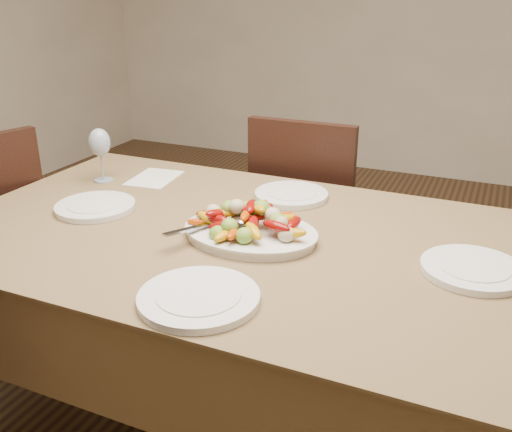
{
  "coord_description": "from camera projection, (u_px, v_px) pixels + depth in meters",
  "views": [
    {
      "loc": [
        0.8,
        -1.49,
        1.43
      ],
      "look_at": [
        0.2,
        -0.14,
        0.82
      ],
      "focal_mm": 40.0,
      "sensor_mm": 36.0,
      "label": 1
    }
  ],
  "objects": [
    {
      "name": "menu_card",
      "position": [
        154.0,
        178.0,
        2.09
      ],
      "size": [
        0.17,
        0.23,
        0.0
      ],
      "primitive_type": "cube",
      "rotation": [
        0.0,
        0.0,
        0.11
      ],
      "color": "silver",
      "rests_on": "dining_table"
    },
    {
      "name": "plate_left",
      "position": [
        95.0,
        207.0,
        1.8
      ],
      "size": [
        0.25,
        0.25,
        0.02
      ],
      "primitive_type": "cylinder",
      "color": "white",
      "rests_on": "dining_table"
    },
    {
      "name": "wine_glass",
      "position": [
        101.0,
        154.0,
        2.02
      ],
      "size": [
        0.08,
        0.08,
        0.2
      ],
      "primitive_type": null,
      "color": "#8C99A5",
      "rests_on": "dining_table"
    },
    {
      "name": "serving_platter",
      "position": [
        250.0,
        235.0,
        1.59
      ],
      "size": [
        0.37,
        0.28,
        0.02
      ],
      "primitive_type": "ellipsoid",
      "rotation": [
        0.0,
        0.0,
        -0.0
      ],
      "color": "white",
      "rests_on": "dining_table"
    },
    {
      "name": "chair_far",
      "position": [
        313.0,
        222.0,
        2.44
      ],
      "size": [
        0.42,
        0.42,
        0.95
      ],
      "primitive_type": null,
      "rotation": [
        0.0,
        0.0,
        3.15
      ],
      "color": "black",
      "rests_on": "ground"
    },
    {
      "name": "plate_far",
      "position": [
        291.0,
        195.0,
        1.9
      ],
      "size": [
        0.24,
        0.24,
        0.02
      ],
      "primitive_type": "cylinder",
      "color": "white",
      "rests_on": "dining_table"
    },
    {
      "name": "roasted_vegetables",
      "position": [
        250.0,
        216.0,
        1.57
      ],
      "size": [
        0.31,
        0.21,
        0.09
      ],
      "primitive_type": null,
      "rotation": [
        0.0,
        0.0,
        -0.0
      ],
      "color": "#740906",
      "rests_on": "serving_platter"
    },
    {
      "name": "floor",
      "position": [
        222.0,
        400.0,
        2.1
      ],
      "size": [
        6.0,
        6.0,
        0.0
      ],
      "primitive_type": "plane",
      "color": "#3B2412",
      "rests_on": "ground"
    },
    {
      "name": "plate_right",
      "position": [
        473.0,
        270.0,
        1.41
      ],
      "size": [
        0.25,
        0.25,
        0.02
      ],
      "primitive_type": "cylinder",
      "color": "white",
      "rests_on": "dining_table"
    },
    {
      "name": "serving_spoon",
      "position": [
        223.0,
        224.0,
        1.57
      ],
      "size": [
        0.28,
        0.15,
        0.03
      ],
      "primitive_type": null,
      "rotation": [
        0.0,
        0.0,
        -0.35
      ],
      "color": "#9EA0A8",
      "rests_on": "serving_platter"
    },
    {
      "name": "dining_table",
      "position": [
        256.0,
        348.0,
        1.76
      ],
      "size": [
        1.84,
        1.05,
        0.76
      ],
      "primitive_type": "cube",
      "rotation": [
        0.0,
        0.0,
        -0.0
      ],
      "color": "brown",
      "rests_on": "ground"
    },
    {
      "name": "plate_near",
      "position": [
        199.0,
        298.0,
        1.28
      ],
      "size": [
        0.28,
        0.28,
        0.02
      ],
      "primitive_type": "cylinder",
      "color": "white",
      "rests_on": "dining_table"
    }
  ]
}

